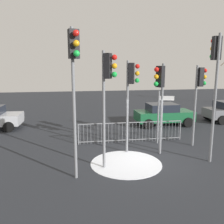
{
  "coord_description": "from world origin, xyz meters",
  "views": [
    {
      "loc": [
        -3.02,
        -9.16,
        3.85
      ],
      "look_at": [
        -0.89,
        2.95,
        1.51
      ],
      "focal_mm": 37.57,
      "sensor_mm": 36.0,
      "label": 1
    }
  ],
  "objects_px": {
    "traffic_light_foreground_right": "(107,84)",
    "traffic_light_rear_left": "(199,88)",
    "traffic_light_foreground_left": "(131,86)",
    "car_green_near": "(163,114)",
    "traffic_light_rear_right": "(160,89)",
    "traffic_light_mid_left": "(74,71)",
    "traffic_light_mid_right": "(215,70)",
    "direction_sign_post": "(160,114)"
  },
  "relations": [
    {
      "from": "traffic_light_foreground_left",
      "to": "traffic_light_mid_left",
      "type": "xyz_separation_m",
      "value": [
        -2.47,
        -2.26,
        0.69
      ]
    },
    {
      "from": "traffic_light_foreground_right",
      "to": "traffic_light_mid_right",
      "type": "distance_m",
      "value": 4.33
    },
    {
      "from": "traffic_light_rear_right",
      "to": "traffic_light_rear_left",
      "type": "relative_size",
      "value": 1.02
    },
    {
      "from": "traffic_light_mid_right",
      "to": "traffic_light_rear_left",
      "type": "relative_size",
      "value": 1.3
    },
    {
      "from": "traffic_light_foreground_right",
      "to": "traffic_light_mid_left",
      "type": "distance_m",
      "value": 1.48
    },
    {
      "from": "traffic_light_foreground_left",
      "to": "traffic_light_rear_left",
      "type": "distance_m",
      "value": 3.51
    },
    {
      "from": "traffic_light_mid_right",
      "to": "traffic_light_foreground_left",
      "type": "bearing_deg",
      "value": 154.49
    },
    {
      "from": "traffic_light_foreground_right",
      "to": "traffic_light_rear_left",
      "type": "relative_size",
      "value": 1.13
    },
    {
      "from": "traffic_light_foreground_left",
      "to": "car_green_near",
      "type": "distance_m",
      "value": 6.33
    },
    {
      "from": "traffic_light_mid_right",
      "to": "traffic_light_foreground_right",
      "type": "bearing_deg",
      "value": -178.94
    },
    {
      "from": "direction_sign_post",
      "to": "car_green_near",
      "type": "height_order",
      "value": "direction_sign_post"
    },
    {
      "from": "traffic_light_mid_right",
      "to": "car_green_near",
      "type": "height_order",
      "value": "traffic_light_mid_right"
    },
    {
      "from": "direction_sign_post",
      "to": "traffic_light_mid_right",
      "type": "bearing_deg",
      "value": -43.53
    },
    {
      "from": "traffic_light_foreground_right",
      "to": "traffic_light_foreground_left",
      "type": "bearing_deg",
      "value": 168.08
    },
    {
      "from": "traffic_light_mid_right",
      "to": "traffic_light_mid_left",
      "type": "relative_size",
      "value": 1.0
    },
    {
      "from": "traffic_light_rear_right",
      "to": "direction_sign_post",
      "type": "height_order",
      "value": "traffic_light_rear_right"
    },
    {
      "from": "traffic_light_mid_right",
      "to": "direction_sign_post",
      "type": "bearing_deg",
      "value": 116.95
    },
    {
      "from": "traffic_light_mid_left",
      "to": "car_green_near",
      "type": "relative_size",
      "value": 1.35
    },
    {
      "from": "traffic_light_foreground_right",
      "to": "car_green_near",
      "type": "xyz_separation_m",
      "value": [
        4.82,
        6.25,
        -2.5
      ]
    },
    {
      "from": "traffic_light_rear_right",
      "to": "traffic_light_foreground_left",
      "type": "relative_size",
      "value": 0.97
    },
    {
      "from": "traffic_light_rear_right",
      "to": "traffic_light_mid_left",
      "type": "bearing_deg",
      "value": 88.88
    },
    {
      "from": "traffic_light_foreground_right",
      "to": "traffic_light_mid_left",
      "type": "relative_size",
      "value": 0.87
    },
    {
      "from": "traffic_light_rear_left",
      "to": "direction_sign_post",
      "type": "relative_size",
      "value": 1.46
    },
    {
      "from": "traffic_light_rear_left",
      "to": "direction_sign_post",
      "type": "xyz_separation_m",
      "value": [
        -1.7,
        0.61,
        -1.37
      ]
    },
    {
      "from": "traffic_light_foreground_left",
      "to": "traffic_light_rear_left",
      "type": "relative_size",
      "value": 1.05
    },
    {
      "from": "traffic_light_rear_right",
      "to": "traffic_light_rear_left",
      "type": "bearing_deg",
      "value": -97.0
    },
    {
      "from": "traffic_light_mid_left",
      "to": "car_green_near",
      "type": "bearing_deg",
      "value": -147.58
    },
    {
      "from": "car_green_near",
      "to": "traffic_light_rear_right",
      "type": "bearing_deg",
      "value": -114.22
    },
    {
      "from": "traffic_light_mid_right",
      "to": "traffic_light_mid_left",
      "type": "bearing_deg",
      "value": -171.29
    },
    {
      "from": "traffic_light_mid_right",
      "to": "traffic_light_rear_right",
      "type": "xyz_separation_m",
      "value": [
        -1.85,
        1.03,
        -0.8
      ]
    },
    {
      "from": "direction_sign_post",
      "to": "car_green_near",
      "type": "relative_size",
      "value": 0.71
    },
    {
      "from": "traffic_light_foreground_right",
      "to": "car_green_near",
      "type": "relative_size",
      "value": 1.17
    },
    {
      "from": "traffic_light_foreground_right",
      "to": "traffic_light_foreground_left",
      "type": "xyz_separation_m",
      "value": [
        1.28,
        1.51,
        -0.22
      ]
    },
    {
      "from": "traffic_light_mid_right",
      "to": "traffic_light_mid_left",
      "type": "distance_m",
      "value": 5.54
    },
    {
      "from": "traffic_light_foreground_left",
      "to": "direction_sign_post",
      "type": "xyz_separation_m",
      "value": [
        1.78,
        1.02,
        -1.52
      ]
    },
    {
      "from": "traffic_light_foreground_right",
      "to": "traffic_light_rear_left",
      "type": "height_order",
      "value": "traffic_light_foreground_right"
    },
    {
      "from": "traffic_light_foreground_left",
      "to": "car_green_near",
      "type": "xyz_separation_m",
      "value": [
        3.53,
        4.74,
        -2.28
      ]
    },
    {
      "from": "traffic_light_mid_right",
      "to": "traffic_light_mid_left",
      "type": "xyz_separation_m",
      "value": [
        -5.49,
        -0.77,
        -0.01
      ]
    },
    {
      "from": "traffic_light_foreground_right",
      "to": "traffic_light_mid_right",
      "type": "bearing_deg",
      "value": 118.78
    },
    {
      "from": "traffic_light_mid_left",
      "to": "traffic_light_mid_right",
      "type": "bearing_deg",
      "value": 171.09
    },
    {
      "from": "traffic_light_rear_left",
      "to": "direction_sign_post",
      "type": "height_order",
      "value": "traffic_light_rear_left"
    },
    {
      "from": "traffic_light_foreground_right",
      "to": "traffic_light_rear_left",
      "type": "distance_m",
      "value": 5.15
    }
  ]
}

